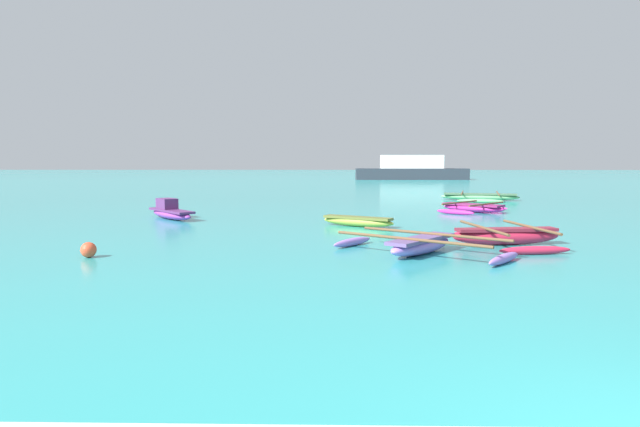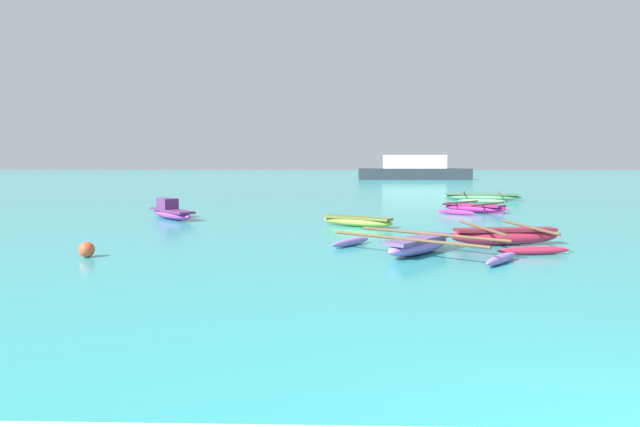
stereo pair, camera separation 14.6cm
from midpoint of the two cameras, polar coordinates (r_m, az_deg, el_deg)
name	(u,v)px [view 1 (the left image)]	position (r m, az deg, el deg)	size (l,w,h in m)	color
moored_boat_0	(421,245)	(13.44, 9.78, -3.11)	(4.22, 3.74, 0.44)	#A172D7
moored_boat_1	(358,221)	(18.69, 3.57, -0.74)	(2.45, 1.71, 0.33)	#9CA63B
moored_boat_2	(480,197)	(31.78, 15.57, 1.63)	(4.13, 4.19, 0.43)	#6EB276
moored_boat_3	(506,236)	(15.37, 17.86, -2.16)	(2.87, 3.45, 0.49)	#CD2242
moored_boat_4	(171,212)	(21.76, -14.90, 0.16)	(2.39, 2.70, 0.75)	purple
moored_boat_5	(473,208)	(24.60, 14.88, 0.58)	(3.29, 3.38, 0.41)	#DA278F
mooring_buoy_0	(89,250)	(13.78, -22.42, -3.38)	(0.35, 0.35, 0.35)	#E54C2D
distant_ferry	(411,170)	(63.85, 9.07, 4.36)	(12.25, 2.69, 2.69)	#2D333D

